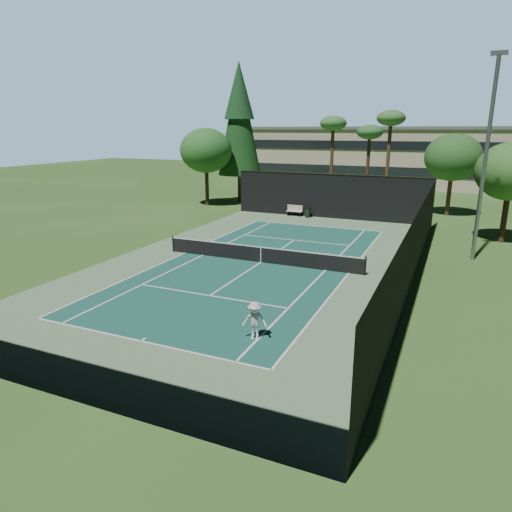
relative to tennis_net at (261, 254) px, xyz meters
The scene contains 22 objects.
ground 0.56m from the tennis_net, ahead, with size 160.00×160.00×0.00m, color #2F5821.
apron_slab 0.55m from the tennis_net, ahead, with size 18.00×32.00×0.01m, color #608059.
court_surface 0.55m from the tennis_net, ahead, with size 10.97×23.77×0.01m, color #195247.
court_lines 0.54m from the tennis_net, ahead, with size 11.07×23.87×0.01m.
tennis_net is the anchor object (origin of this frame).
fence 1.45m from the tennis_net, 90.00° to the left, with size 18.04×32.05×4.03m.
player 10.66m from the tennis_net, 68.07° to the right, with size 1.01×0.58×1.56m, color silver.
tennis_ball_a 13.19m from the tennis_net, 107.74° to the right, with size 0.07×0.07×0.07m, color #D3F237.
tennis_ball_b 2.89m from the tennis_net, 166.61° to the left, with size 0.07×0.07×0.07m, color yellow.
tennis_ball_c 5.11m from the tennis_net, 50.16° to the left, with size 0.06×0.06×0.06m, color #D1E032.
tennis_ball_d 7.37m from the tennis_net, 133.14° to the left, with size 0.07×0.07×0.07m, color yellow.
park_bench 16.07m from the tennis_net, 101.63° to the left, with size 1.50×0.45×1.02m.
trash_bin 15.55m from the tennis_net, 96.85° to the left, with size 0.56×0.56×0.95m.
pine_tree 26.63m from the tennis_net, 118.61° to the left, with size 4.80×4.80×15.00m.
palm_a 25.26m from the tennis_net, 94.76° to the left, with size 2.80×2.80×9.32m.
palm_b 26.92m from the tennis_net, 86.70° to the left, with size 2.80×2.80×8.42m.
palm_c 24.69m from the tennis_net, 80.13° to the left, with size 2.80×2.80×9.77m.
decid_tree_a 24.65m from the tennis_net, 65.56° to the left, with size 5.12×5.12×7.62m.
decid_tree_b 18.99m from the tennis_net, 40.60° to the left, with size 4.80×4.80×7.14m.
decid_tree_c 23.39m from the tennis_net, 127.87° to the left, with size 5.44×5.44×8.09m.
campus_building 46.12m from the tennis_net, 90.00° to the left, with size 40.50×12.50×8.30m.
light_pole 14.66m from the tennis_net, 26.57° to the left, with size 0.90×0.25×12.22m.
Camera 1 is at (10.63, -24.89, 7.99)m, focal length 32.00 mm.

